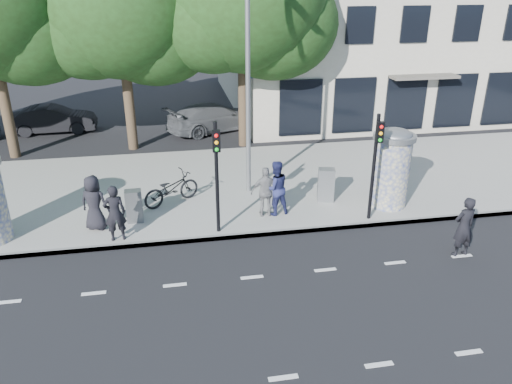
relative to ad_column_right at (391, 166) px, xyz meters
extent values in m
plane|color=black|center=(-5.20, -4.70, -1.54)|extent=(120.00, 120.00, 0.00)
cube|color=gray|center=(-5.20, 2.80, -1.46)|extent=(40.00, 8.00, 0.15)
cube|color=slate|center=(-5.20, -1.15, -1.46)|extent=(40.00, 0.10, 0.16)
cube|color=silver|center=(-5.20, -6.90, -1.53)|extent=(32.00, 0.12, 0.01)
cube|color=silver|center=(-5.20, -3.30, -1.53)|extent=(32.00, 0.12, 0.01)
cylinder|color=beige|center=(0.00, 0.00, -0.24)|extent=(1.20, 1.20, 2.30)
cylinder|color=slate|center=(0.00, 0.00, 0.99)|extent=(1.36, 1.36, 0.16)
ellipsoid|color=slate|center=(0.00, 0.00, 1.07)|extent=(1.10, 1.10, 0.38)
cylinder|color=black|center=(-5.80, -0.85, 0.31)|extent=(0.11, 0.11, 3.40)
cube|color=black|center=(-5.80, -1.03, 1.51)|extent=(0.22, 0.14, 0.62)
cylinder|color=black|center=(-1.00, -0.85, 0.31)|extent=(0.11, 0.11, 3.40)
cube|color=black|center=(-1.00, -1.03, 1.51)|extent=(0.22, 0.14, 0.62)
cylinder|color=slate|center=(-4.40, 2.00, 2.61)|extent=(0.16, 0.16, 8.00)
cylinder|color=#38281C|center=(-13.70, 7.80, 0.82)|extent=(0.44, 0.44, 4.73)
cylinder|color=#38281C|center=(-8.70, 8.00, 0.67)|extent=(0.44, 0.44, 4.41)
ellipsoid|color=#1C3212|center=(-8.70, 8.00, 4.54)|extent=(6.80, 6.80, 5.78)
cylinder|color=#38281C|center=(-3.70, 7.60, 0.76)|extent=(0.44, 0.44, 4.59)
cube|color=black|center=(6.80, 7.75, 0.06)|extent=(18.00, 0.10, 2.60)
cube|color=#59544C|center=(4.80, 7.40, 1.36)|extent=(3.20, 0.90, 0.12)
cube|color=#194C8C|center=(-2.70, 7.75, 1.66)|extent=(1.60, 0.06, 0.30)
imported|color=black|center=(-9.43, -0.04, -0.53)|extent=(0.98, 0.80, 1.72)
imported|color=black|center=(-8.76, -0.85, -0.53)|extent=(0.67, 0.49, 1.71)
imported|color=navy|center=(-3.86, 0.01, -0.49)|extent=(1.00, 0.86, 1.80)
imported|color=gray|center=(-4.19, -0.07, -0.56)|extent=(1.00, 0.61, 1.65)
imported|color=black|center=(0.76, -3.21, -0.65)|extent=(0.70, 0.50, 1.77)
imported|color=black|center=(-7.13, 1.40, -0.85)|extent=(1.64, 2.14, 1.08)
cube|color=slate|center=(-8.30, 0.25, -0.86)|extent=(0.51, 0.38, 1.05)
cube|color=gray|center=(-1.95, 0.71, -0.82)|extent=(0.62, 0.51, 1.14)
imported|color=black|center=(-12.68, 11.27, -0.86)|extent=(1.55, 4.14, 1.35)
imported|color=#484B4E|center=(-4.81, 10.13, -0.84)|extent=(3.80, 5.21, 1.40)
camera|label=1|loc=(-7.07, -14.19, 5.77)|focal=35.00mm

